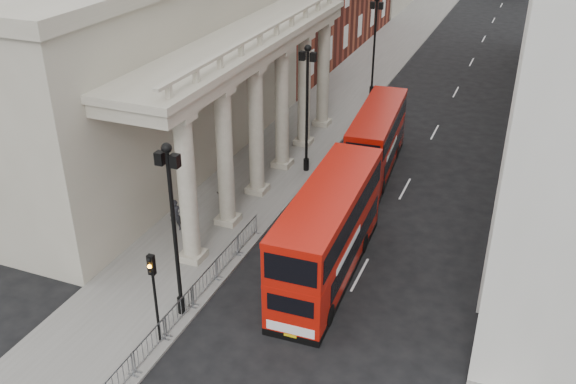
% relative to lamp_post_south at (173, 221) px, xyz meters
% --- Properties ---
extents(ground, '(260.00, 260.00, 0.00)m').
position_rel_lamp_post_south_xyz_m(ground, '(0.60, -4.00, -4.91)').
color(ground, black).
rests_on(ground, ground).
extents(sidewalk_west, '(6.00, 140.00, 0.12)m').
position_rel_lamp_post_south_xyz_m(sidewalk_west, '(-2.40, 26.00, -4.85)').
color(sidewalk_west, slate).
rests_on(sidewalk_west, ground).
extents(sidewalk_east, '(3.00, 140.00, 0.12)m').
position_rel_lamp_post_south_xyz_m(sidewalk_east, '(14.10, 26.00, -4.85)').
color(sidewalk_east, slate).
rests_on(sidewalk_east, ground).
extents(kerb, '(0.20, 140.00, 0.14)m').
position_rel_lamp_post_south_xyz_m(kerb, '(0.55, 26.00, -4.84)').
color(kerb, slate).
rests_on(kerb, ground).
extents(portico_building, '(9.00, 28.00, 12.00)m').
position_rel_lamp_post_south_xyz_m(portico_building, '(-9.90, 14.00, 1.09)').
color(portico_building, '#9D9884').
rests_on(portico_building, ground).
extents(lamp_post_south, '(1.05, 0.44, 8.32)m').
position_rel_lamp_post_south_xyz_m(lamp_post_south, '(0.00, 0.00, 0.00)').
color(lamp_post_south, black).
rests_on(lamp_post_south, sidewalk_west).
extents(lamp_post_mid, '(1.05, 0.44, 8.32)m').
position_rel_lamp_post_south_xyz_m(lamp_post_mid, '(0.00, 16.00, 0.00)').
color(lamp_post_mid, black).
rests_on(lamp_post_mid, sidewalk_west).
extents(lamp_post_north, '(1.05, 0.44, 8.32)m').
position_rel_lamp_post_south_xyz_m(lamp_post_north, '(0.00, 32.00, 0.00)').
color(lamp_post_north, black).
rests_on(lamp_post_north, sidewalk_west).
extents(traffic_light, '(0.28, 0.33, 4.30)m').
position_rel_lamp_post_south_xyz_m(traffic_light, '(0.10, -2.02, -1.80)').
color(traffic_light, black).
rests_on(traffic_light, sidewalk_west).
extents(crowd_barriers, '(0.50, 18.75, 1.10)m').
position_rel_lamp_post_south_xyz_m(crowd_barriers, '(0.25, -1.77, -4.24)').
color(crowd_barriers, gray).
rests_on(crowd_barriers, sidewalk_west).
extents(bus_near, '(3.00, 10.96, 4.70)m').
position_rel_lamp_post_south_xyz_m(bus_near, '(5.05, 5.51, -2.46)').
color(bus_near, '#B11208').
rests_on(bus_near, ground).
extents(bus_far, '(3.07, 9.80, 4.16)m').
position_rel_lamp_post_south_xyz_m(bus_far, '(4.10, 18.01, -2.73)').
color(bus_far, '#9F1007').
rests_on(bus_far, ground).
extents(pedestrian_a, '(0.77, 0.66, 1.79)m').
position_rel_lamp_post_south_xyz_m(pedestrian_a, '(-3.96, 6.24, -3.90)').
color(pedestrian_a, black).
rests_on(pedestrian_a, sidewalk_west).
extents(pedestrian_b, '(0.99, 0.92, 1.63)m').
position_rel_lamp_post_south_xyz_m(pedestrian_b, '(-2.80, 9.64, -3.98)').
color(pedestrian_b, black).
rests_on(pedestrian_b, sidewalk_west).
extents(pedestrian_c, '(1.08, 0.90, 1.90)m').
position_rel_lamp_post_south_xyz_m(pedestrian_c, '(-1.79, 12.07, -3.84)').
color(pedestrian_c, black).
rests_on(pedestrian_c, sidewalk_west).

